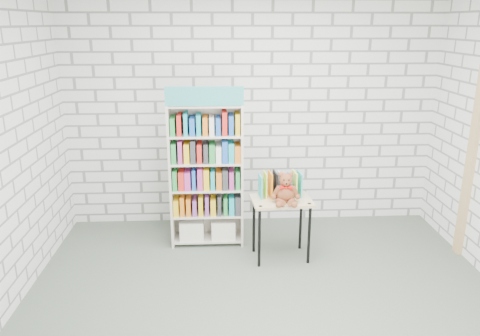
{
  "coord_description": "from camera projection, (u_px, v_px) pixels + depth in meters",
  "views": [
    {
      "loc": [
        -0.43,
        -3.62,
        2.45
      ],
      "look_at": [
        -0.2,
        0.95,
        1.02
      ],
      "focal_mm": 35.0,
      "sensor_mm": 36.0,
      "label": 1
    }
  ],
  "objects": [
    {
      "name": "bookshelf",
      "position": [
        206.0,
        174.0,
        5.22
      ],
      "size": [
        0.81,
        0.32,
        1.82
      ],
      "color": "beige",
      "rests_on": "ground"
    },
    {
      "name": "door_trim",
      "position": [
        470.0,
        162.0,
        4.9
      ],
      "size": [
        0.05,
        0.12,
        2.1
      ],
      "primitive_type": "cube",
      "color": "tan",
      "rests_on": "ground"
    },
    {
      "name": "display_table",
      "position": [
        281.0,
        208.0,
        4.94
      ],
      "size": [
        0.66,
        0.49,
        0.67
      ],
      "color": "tan",
      "rests_on": "ground"
    },
    {
      "name": "room_shell",
      "position": [
        271.0,
        111.0,
        3.67
      ],
      "size": [
        4.52,
        4.02,
        2.81
      ],
      "color": "silver",
      "rests_on": "ground"
    },
    {
      "name": "ground",
      "position": [
        267.0,
        308.0,
        4.2
      ],
      "size": [
        4.5,
        4.5,
        0.0
      ],
      "primitive_type": "plane",
      "color": "#4C584A",
      "rests_on": "ground"
    },
    {
      "name": "teddy_bear",
      "position": [
        286.0,
        191.0,
        4.78
      ],
      "size": [
        0.3,
        0.28,
        0.32
      ],
      "color": "brown",
      "rests_on": "display_table"
    },
    {
      "name": "table_books",
      "position": [
        280.0,
        184.0,
        4.96
      ],
      "size": [
        0.45,
        0.23,
        0.26
      ],
      "color": "#2AB5B9",
      "rests_on": "display_table"
    }
  ]
}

